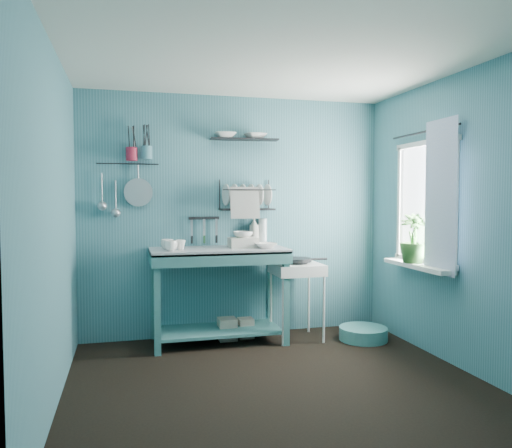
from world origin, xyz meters
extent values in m
plane|color=black|center=(0.00, 0.00, 0.00)|extent=(3.20, 3.20, 0.00)
plane|color=silver|center=(0.00, 0.00, 2.50)|extent=(3.20, 3.20, 0.00)
plane|color=#3C717C|center=(0.00, 1.50, 1.25)|extent=(3.20, 0.00, 3.20)
plane|color=#3C717C|center=(0.00, -1.50, 1.25)|extent=(3.20, 0.00, 3.20)
plane|color=#3C717C|center=(-1.60, 0.00, 1.25)|extent=(0.00, 3.00, 3.00)
plane|color=#3C717C|center=(1.60, 0.00, 1.25)|extent=(0.00, 3.00, 3.00)
cube|color=#357070|center=(-0.24, 1.23, 0.47)|extent=(1.37, 0.74, 0.95)
imported|color=white|center=(-0.72, 1.07, 0.99)|extent=(0.12, 0.12, 0.10)
imported|color=white|center=(-0.62, 1.17, 0.99)|extent=(0.14, 0.14, 0.09)
imported|color=white|center=(-0.74, 1.23, 0.99)|extent=(0.17, 0.17, 0.10)
cube|color=beige|center=(0.01, 1.21, 1.00)|extent=(0.28, 0.22, 0.10)
imported|color=white|center=(0.01, 1.21, 1.08)|extent=(0.20, 0.19, 0.06)
imported|color=beige|center=(0.18, 1.43, 1.10)|extent=(0.11, 0.12, 0.30)
cylinder|color=silver|center=(0.28, 1.45, 1.09)|extent=(0.09, 0.09, 0.28)
imported|color=white|center=(0.21, 1.08, 0.97)|extent=(0.22, 0.22, 0.05)
cube|color=white|center=(0.56, 1.15, 0.39)|extent=(0.53, 0.53, 0.77)
cylinder|color=black|center=(0.56, 1.15, 0.81)|extent=(0.30, 0.30, 0.03)
cube|color=black|center=(-0.34, 1.47, 1.24)|extent=(0.32, 0.04, 0.03)
cube|color=black|center=(0.09, 1.37, 1.48)|extent=(0.56, 0.27, 0.32)
cube|color=black|center=(0.07, 1.40, 2.05)|extent=(0.71, 0.24, 0.01)
imported|color=white|center=(-0.13, 1.40, 2.09)|extent=(0.23, 0.23, 0.05)
imported|color=white|center=(0.19, 1.40, 2.03)|extent=(0.26, 0.26, 0.06)
cylinder|color=#A51E36|center=(-1.06, 1.42, 1.87)|extent=(0.11, 0.11, 0.13)
cylinder|color=teal|center=(-0.92, 1.42, 1.89)|extent=(0.11, 0.11, 0.13)
cylinder|color=#AAABB2|center=(-1.00, 1.45, 1.50)|extent=(0.28, 0.03, 0.28)
cylinder|color=#AAABB2|center=(-1.35, 1.46, 1.54)|extent=(0.01, 0.01, 0.30)
cylinder|color=#AAABB2|center=(-1.22, 1.46, 1.47)|extent=(0.01, 0.01, 0.30)
cylinder|color=black|center=(-1.10, 1.47, 1.78)|extent=(0.60, 0.01, 0.01)
plane|color=white|center=(1.59, 0.45, 1.40)|extent=(0.00, 1.10, 1.10)
cube|color=white|center=(1.50, 0.45, 0.81)|extent=(0.16, 0.95, 0.04)
plane|color=white|center=(1.52, 0.15, 1.45)|extent=(0.00, 1.35, 1.35)
cylinder|color=black|center=(1.54, 0.45, 2.05)|extent=(0.02, 1.05, 0.02)
imported|color=#2B5A24|center=(1.50, 0.52, 1.06)|extent=(0.34, 0.34, 0.47)
cube|color=gray|center=(-0.14, 1.28, 0.11)|extent=(0.18, 0.18, 0.22)
cube|color=gray|center=(0.06, 1.31, 0.10)|extent=(0.15, 0.15, 0.20)
cylinder|color=teal|center=(1.20, 0.92, 0.07)|extent=(0.49, 0.49, 0.13)
camera|label=1|loc=(-1.12, -3.64, 1.44)|focal=35.00mm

